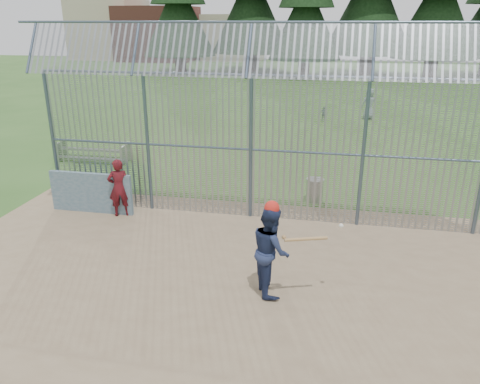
% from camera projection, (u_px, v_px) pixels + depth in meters
% --- Properties ---
extents(ground, '(120.00, 120.00, 0.00)m').
position_uv_depth(ground, '(222.00, 278.00, 10.31)').
color(ground, '#2D511E').
rests_on(ground, ground).
extents(dirt_infield, '(14.00, 10.00, 0.02)m').
position_uv_depth(dirt_infield, '(217.00, 290.00, 9.84)').
color(dirt_infield, '#756047').
rests_on(dirt_infield, ground).
extents(dugout_wall, '(2.50, 0.12, 1.20)m').
position_uv_depth(dugout_wall, '(91.00, 193.00, 13.61)').
color(dugout_wall, '#38566B').
rests_on(dugout_wall, dirt_infield).
extents(batter, '(1.00, 1.11, 1.88)m').
position_uv_depth(batter, '(271.00, 250.00, 9.48)').
color(batter, '#212B4E').
rests_on(batter, dirt_infield).
extents(onlooker, '(0.73, 0.62, 1.69)m').
position_uv_depth(onlooker, '(119.00, 188.00, 13.28)').
color(onlooker, maroon).
rests_on(onlooker, dirt_infield).
extents(bg_kid_standing, '(0.99, 0.82, 1.73)m').
position_uv_depth(bg_kid_standing, '(369.00, 104.00, 26.46)').
color(bg_kid_standing, slate).
rests_on(bg_kid_standing, ground).
extents(bg_kid_seated, '(0.53, 0.39, 0.83)m').
position_uv_depth(bg_kid_seated, '(324.00, 114.00, 26.00)').
color(bg_kid_seated, slate).
rests_on(bg_kid_seated, ground).
extents(batting_gear, '(1.55, 0.46, 0.73)m').
position_uv_depth(batting_gear, '(278.00, 213.00, 9.15)').
color(batting_gear, red).
rests_on(batting_gear, ground).
extents(trash_can, '(0.56, 0.56, 0.82)m').
position_uv_depth(trash_can, '(315.00, 190.00, 14.52)').
color(trash_can, gray).
rests_on(trash_can, ground).
extents(bleacher, '(3.00, 0.95, 0.72)m').
position_uv_depth(bleacher, '(93.00, 151.00, 18.75)').
color(bleacher, slate).
rests_on(bleacher, ground).
extents(backstop_fence, '(20.09, 0.81, 5.30)m').
position_uv_depth(backstop_fence, '(318.00, 141.00, 12.31)').
color(backstop_fence, '#47566B').
rests_on(backstop_fence, ground).
extents(distant_buildings, '(26.50, 10.50, 8.00)m').
position_uv_depth(distant_buildings, '(154.00, 33.00, 65.27)').
color(distant_buildings, brown).
rests_on(distant_buildings, ground).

